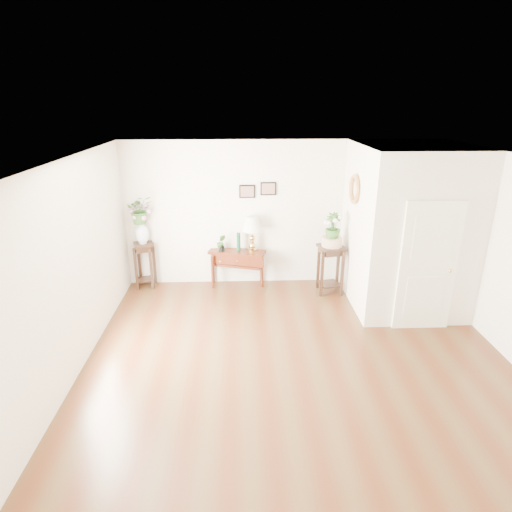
{
  "coord_description": "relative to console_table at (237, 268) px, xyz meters",
  "views": [
    {
      "loc": [
        -0.79,
        -5.24,
        3.51
      ],
      "look_at": [
        -0.54,
        1.3,
        1.08
      ],
      "focal_mm": 30.0,
      "sensor_mm": 36.0,
      "label": 1
    }
  ],
  "objects": [
    {
      "name": "wall_front",
      "position": [
        0.86,
        -5.32,
        1.04
      ],
      "size": [
        6.0,
        0.02,
        2.8
      ],
      "primitive_type": "cube",
      "color": "white",
      "rests_on": "ground"
    },
    {
      "name": "potted_plant",
      "position": [
        -0.3,
        0.0,
        0.52
      ],
      "size": [
        0.18,
        0.15,
        0.32
      ],
      "primitive_type": "imported",
      "rotation": [
        0.0,
        0.0,
        0.08
      ],
      "color": "#2D5A20",
      "rests_on": "console_table"
    },
    {
      "name": "ceramic_bowl",
      "position": [
        1.76,
        -0.39,
        0.65
      ],
      "size": [
        0.4,
        0.4,
        0.17
      ],
      "primitive_type": "cylinder",
      "rotation": [
        0.0,
        0.0,
        0.05
      ],
      "color": "tan",
      "rests_on": "plant_stand_b"
    },
    {
      "name": "partition",
      "position": [
        2.96,
        -0.79,
        1.04
      ],
      "size": [
        1.8,
        1.95,
        2.8
      ],
      "primitive_type": "cube",
      "color": "white",
      "rests_on": "floor"
    },
    {
      "name": "door",
      "position": [
        2.96,
        -1.79,
        0.69
      ],
      "size": [
        0.9,
        0.05,
        2.1
      ],
      "primitive_type": "cube",
      "color": "white",
      "rests_on": "floor"
    },
    {
      "name": "table_lamp",
      "position": [
        0.3,
        0.0,
        0.71
      ],
      "size": [
        0.47,
        0.47,
        0.69
      ],
      "primitive_type": "cube",
      "rotation": [
        0.0,
        0.0,
        -0.21
      ],
      "color": "tan",
      "rests_on": "console_table"
    },
    {
      "name": "console_table",
      "position": [
        0.0,
        0.0,
        0.0
      ],
      "size": [
        1.14,
        0.65,
        0.72
      ],
      "primitive_type": "cube",
      "rotation": [
        0.0,
        0.0,
        -0.28
      ],
      "color": "#380E09",
      "rests_on": "floor"
    },
    {
      "name": "narcissus",
      "position": [
        1.76,
        -0.39,
        0.94
      ],
      "size": [
        0.36,
        0.36,
        0.51
      ],
      "primitive_type": "imported",
      "rotation": [
        0.0,
        0.0,
        -0.31
      ],
      "color": "#2D5A20",
      "rests_on": "ceramic_bowl"
    },
    {
      "name": "green_vase",
      "position": [
        0.03,
        0.0,
        0.53
      ],
      "size": [
        0.09,
        0.09,
        0.36
      ],
      "primitive_type": "cylinder",
      "rotation": [
        0.0,
        0.0,
        -0.19
      ],
      "color": "#0E3B25",
      "rests_on": "console_table"
    },
    {
      "name": "wall_left",
      "position": [
        -2.14,
        -2.57,
        1.04
      ],
      "size": [
        0.02,
        5.5,
        2.8
      ],
      "primitive_type": "cube",
      "color": "white",
      "rests_on": "ground"
    },
    {
      "name": "wall_ornament",
      "position": [
        2.02,
        -0.67,
        1.69
      ],
      "size": [
        0.07,
        0.51,
        0.51
      ],
      "primitive_type": "torus",
      "rotation": [
        0.0,
        1.57,
        0.0
      ],
      "color": "#D48143",
      "rests_on": "partition"
    },
    {
      "name": "plant_stand_a",
      "position": [
        -1.79,
        0.0,
        0.09
      ],
      "size": [
        0.44,
        0.44,
        0.9
      ],
      "primitive_type": "cube",
      "rotation": [
        0.0,
        0.0,
        0.33
      ],
      "color": "black",
      "rests_on": "floor"
    },
    {
      "name": "wall_back",
      "position": [
        0.86,
        0.18,
        1.04
      ],
      "size": [
        6.0,
        0.02,
        2.8
      ],
      "primitive_type": "cube",
      "color": "white",
      "rests_on": "ground"
    },
    {
      "name": "art_print_right",
      "position": [
        0.61,
        0.16,
        1.54
      ],
      "size": [
        0.3,
        0.02,
        0.25
      ],
      "primitive_type": "cube",
      "color": "black",
      "rests_on": "wall_back"
    },
    {
      "name": "floor",
      "position": [
        0.86,
        -2.57,
        -0.36
      ],
      "size": [
        6.0,
        5.5,
        0.02
      ],
      "primitive_type": "cube",
      "color": "#482210",
      "rests_on": "ground"
    },
    {
      "name": "plant_stand_b",
      "position": [
        1.76,
        -0.39,
        0.1
      ],
      "size": [
        0.52,
        0.52,
        0.93
      ],
      "primitive_type": "cube",
      "rotation": [
        0.0,
        0.0,
        0.21
      ],
      "color": "black",
      "rests_on": "floor"
    },
    {
      "name": "lily_arrangement",
      "position": [
        -1.79,
        0.0,
        1.2
      ],
      "size": [
        0.6,
        0.56,
        0.53
      ],
      "primitive_type": "imported",
      "rotation": [
        0.0,
        0.0,
        0.37
      ],
      "color": "#2D5A20",
      "rests_on": "porcelain_vase"
    },
    {
      "name": "art_print_left",
      "position": [
        0.21,
        0.16,
        1.49
      ],
      "size": [
        0.3,
        0.02,
        0.25
      ],
      "primitive_type": "cube",
      "color": "black",
      "rests_on": "wall_back"
    },
    {
      "name": "ceiling",
      "position": [
        0.86,
        -2.57,
        2.44
      ],
      "size": [
        6.0,
        5.5,
        0.02
      ],
      "primitive_type": "cube",
      "color": "white",
      "rests_on": "ground"
    },
    {
      "name": "porcelain_vase",
      "position": [
        -1.79,
        0.0,
        0.76
      ],
      "size": [
        0.27,
        0.27,
        0.44
      ],
      "primitive_type": null,
      "rotation": [
        0.0,
        0.0,
        0.05
      ],
      "color": "white",
      "rests_on": "plant_stand_a"
    }
  ]
}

